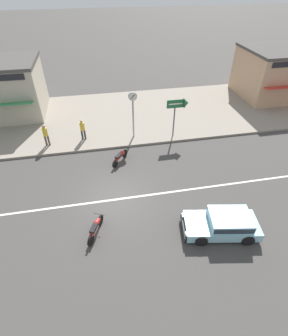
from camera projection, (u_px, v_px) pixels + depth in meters
The scene contains 11 objects.
ground_plane at pixel (117, 199), 15.01m from camera, with size 160.00×160.00×0.00m, color #423F3D.
lane_centre_stripe at pixel (117, 199), 15.00m from camera, with size 50.40×0.14×0.01m, color silver.
kerb_strip at pixel (104, 117), 22.82m from camera, with size 68.00×10.00×0.15m, color gray.
hatchback_pale_blue_0 at pixel (224, 223), 12.89m from camera, with size 3.94×2.28×1.10m.
motorcycle_0 at pixel (96, 228), 12.87m from camera, with size 0.94×1.70×0.80m.
motorcycle_2 at pixel (120, 157), 17.56m from camera, with size 1.20×1.56×0.80m.
street_clock at pixel (133, 105), 18.54m from camera, with size 0.61×0.22×3.53m.
arrow_signboard at pixel (183, 105), 18.80m from camera, with size 1.61×0.67×2.94m.
pedestrian_near_clock at pixel (45, 134), 18.58m from camera, with size 0.34×0.34×1.64m.
pedestrian_far_end at pixel (82, 128), 19.24m from camera, with size 0.34×0.34×1.61m.
shopfront_corner_warung at pixel (277, 72), 25.07m from camera, with size 6.61×6.44×4.41m.
Camera 1 is at (-0.51, -10.76, 10.72)m, focal length 28.00 mm.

